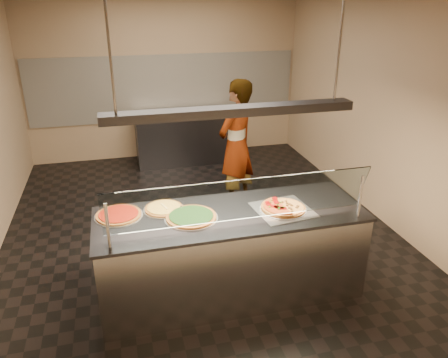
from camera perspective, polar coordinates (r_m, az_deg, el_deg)
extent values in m
cube|color=black|center=(5.98, -3.30, -6.24)|extent=(5.00, 6.00, 0.02)
cube|color=tan|center=(8.31, -7.74, 13.12)|extent=(5.00, 0.02, 3.00)
cube|color=tan|center=(2.72, 8.66, -8.65)|extent=(5.00, 0.02, 3.00)
cube|color=tan|center=(6.35, 19.46, 8.92)|extent=(0.02, 6.00, 3.00)
cube|color=silver|center=(8.32, -7.64, 11.73)|extent=(4.90, 0.02, 1.20)
cube|color=#B7B7BC|center=(4.54, 0.84, -9.82)|extent=(2.61, 0.90, 0.90)
cube|color=#2E2E32|center=(4.31, 0.88, -4.62)|extent=(2.65, 0.94, 0.03)
cylinder|color=#B7B7BC|center=(3.72, -14.93, -6.11)|extent=(0.03, 0.03, 0.44)
cylinder|color=#B7B7BC|center=(4.31, 17.37, -2.27)|extent=(0.03, 0.03, 0.44)
cube|color=white|center=(3.87, 2.23, -2.77)|extent=(2.41, 0.18, 0.47)
cube|color=silver|center=(4.40, 7.70, -3.96)|extent=(0.59, 0.59, 0.01)
cylinder|color=silver|center=(4.39, 7.70, -3.88)|extent=(0.47, 0.47, 0.01)
cylinder|color=#6E0503|center=(4.50, 6.65, -2.47)|extent=(0.06, 0.06, 0.01)
cylinder|color=#6E0503|center=(4.46, 6.67, -2.72)|extent=(0.06, 0.06, 0.01)
cylinder|color=#6E0503|center=(4.41, 6.86, -3.02)|extent=(0.06, 0.06, 0.01)
cylinder|color=#6E0503|center=(4.40, 5.71, -3.02)|extent=(0.06, 0.06, 0.01)
cylinder|color=#6E0503|center=(4.37, 5.79, -3.24)|extent=(0.06, 0.06, 0.01)
cylinder|color=#6E0503|center=(4.34, 6.44, -3.46)|extent=(0.06, 0.06, 0.01)
cylinder|color=#6E0503|center=(4.33, 6.84, -3.58)|extent=(0.06, 0.06, 0.01)
cylinder|color=#6E0503|center=(4.32, 6.98, -3.64)|extent=(0.06, 0.06, 0.01)
cylinder|color=#6E0503|center=(4.30, 7.24, -3.75)|extent=(0.06, 0.06, 0.01)
cylinder|color=#6E0503|center=(4.31, 7.53, -3.70)|extent=(0.06, 0.06, 0.01)
cylinder|color=#6E0503|center=(4.31, 7.78, -3.74)|extent=(0.06, 0.06, 0.01)
cube|color=#19590F|center=(4.42, 7.37, -2.95)|extent=(0.02, 0.01, 0.01)
cube|color=#19590F|center=(4.45, 6.21, -2.69)|extent=(0.01, 0.02, 0.01)
cube|color=#19590F|center=(4.41, 6.04, -2.98)|extent=(0.02, 0.02, 0.01)
cube|color=#19590F|center=(4.37, 7.01, -3.28)|extent=(0.02, 0.02, 0.01)
cube|color=#19590F|center=(4.31, 5.96, -3.59)|extent=(0.02, 0.02, 0.01)
cube|color=#19590F|center=(4.31, 7.19, -3.70)|extent=(0.02, 0.02, 0.01)
cube|color=#19590F|center=(4.28, 7.16, -3.85)|extent=(0.02, 0.01, 0.01)
cube|color=#19590F|center=(4.33, 7.75, -3.59)|extent=(0.01, 0.02, 0.01)
sphere|color=#513014|center=(4.29, 8.84, -4.20)|extent=(0.03, 0.03, 0.03)
sphere|color=#513014|center=(4.34, 8.75, -3.88)|extent=(0.03, 0.03, 0.03)
sphere|color=#513014|center=(4.36, 8.51, -3.74)|extent=(0.03, 0.03, 0.03)
sphere|color=#513014|center=(4.38, 9.46, -3.68)|extent=(0.03, 0.03, 0.03)
sphere|color=#513014|center=(4.41, 9.57, -3.48)|extent=(0.03, 0.03, 0.03)
sphere|color=#513014|center=(4.41, 8.80, -3.41)|extent=(0.03, 0.03, 0.03)
sphere|color=#513014|center=(4.40, 8.23, -3.43)|extent=(0.03, 0.03, 0.03)
sphere|color=#513014|center=(4.44, 8.52, -3.24)|extent=(0.03, 0.03, 0.03)
sphere|color=#513014|center=(4.45, 8.20, -3.12)|extent=(0.03, 0.03, 0.03)
sphere|color=#513014|center=(4.49, 8.07, -2.87)|extent=(0.03, 0.03, 0.03)
sphere|color=#513014|center=(4.46, 7.62, -3.01)|extent=(0.03, 0.03, 0.03)
cylinder|color=silver|center=(4.22, -4.32, -5.06)|extent=(0.52, 0.52, 0.01)
cylinder|color=brown|center=(4.21, -4.32, -4.90)|extent=(0.49, 0.49, 0.02)
cylinder|color=black|center=(4.20, -4.33, -4.73)|extent=(0.42, 0.42, 0.01)
cylinder|color=silver|center=(4.41, -7.87, -3.90)|extent=(0.41, 0.41, 0.01)
cylinder|color=brown|center=(4.40, -7.88, -3.77)|extent=(0.38, 0.38, 0.02)
cylinder|color=gold|center=(4.40, -7.89, -3.63)|extent=(0.33, 0.33, 0.01)
cylinder|color=silver|center=(4.36, -13.58, -4.65)|extent=(0.46, 0.46, 0.01)
cylinder|color=brown|center=(4.36, -13.60, -4.52)|extent=(0.43, 0.43, 0.02)
cylinder|color=maroon|center=(4.35, -13.61, -4.38)|extent=(0.38, 0.38, 0.01)
cube|color=#B7B7BC|center=(4.34, -6.09, -3.91)|extent=(0.16, 0.14, 0.00)
cylinder|color=#D9B767|center=(4.39, -7.79, -3.60)|extent=(0.07, 0.14, 0.02)
cube|color=#2E2E32|center=(8.14, -5.47, 5.40)|extent=(1.67, 0.70, 0.90)
cube|color=#B7B7BC|center=(8.02, -5.60, 8.56)|extent=(1.71, 0.74, 0.03)
imported|color=#3A3640|center=(6.19, 1.62, 4.44)|extent=(0.81, 0.77, 1.87)
cube|color=#2E2E32|center=(3.93, 0.97, 8.85)|extent=(2.30, 0.18, 0.08)
cylinder|color=#B7B7BC|center=(3.70, -14.71, 15.82)|extent=(0.02, 0.02, 1.01)
cylinder|color=#B7B7BC|center=(4.21, 14.87, 16.62)|extent=(0.02, 0.02, 1.01)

